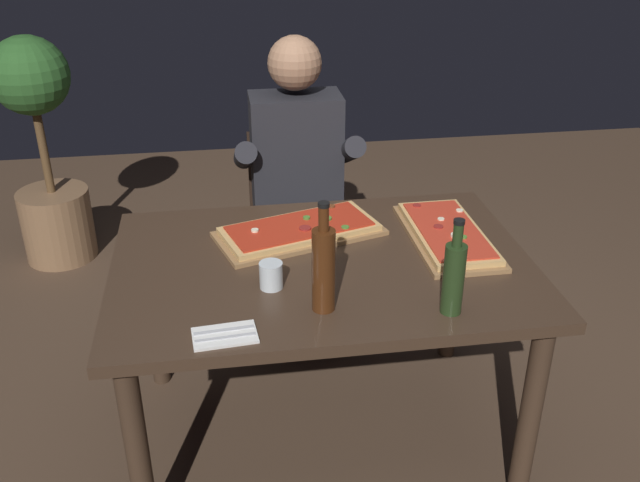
# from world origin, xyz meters

# --- Properties ---
(ground_plane) EXTENTS (6.40, 6.40, 0.00)m
(ground_plane) POSITION_xyz_m (0.00, 0.00, 0.00)
(ground_plane) COLOR #4C3828
(dining_table) EXTENTS (1.40, 0.96, 0.74)m
(dining_table) POSITION_xyz_m (0.00, 0.00, 0.64)
(dining_table) COLOR #3D2B1E
(dining_table) RESTS_ON ground_plane
(pizza_rectangular_front) EXTENTS (0.64, 0.43, 0.05)m
(pizza_rectangular_front) POSITION_xyz_m (-0.05, 0.20, 0.76)
(pizza_rectangular_front) COLOR olive
(pizza_rectangular_front) RESTS_ON dining_table
(pizza_rectangular_left) EXTENTS (0.26, 0.54, 0.05)m
(pizza_rectangular_left) POSITION_xyz_m (0.46, 0.09, 0.76)
(pizza_rectangular_left) COLOR olive
(pizza_rectangular_left) RESTS_ON dining_table
(wine_bottle_dark) EXTENTS (0.06, 0.06, 0.30)m
(wine_bottle_dark) POSITION_xyz_m (0.33, -0.36, 0.86)
(wine_bottle_dark) COLOR #233819
(wine_bottle_dark) RESTS_ON dining_table
(oil_bottle_amber) EXTENTS (0.07, 0.07, 0.35)m
(oil_bottle_amber) POSITION_xyz_m (-0.04, -0.29, 0.88)
(oil_bottle_amber) COLOR #47230F
(oil_bottle_amber) RESTS_ON dining_table
(tumbler_near_camera) EXTENTS (0.07, 0.07, 0.09)m
(tumbler_near_camera) POSITION_xyz_m (-0.18, -0.14, 0.78)
(tumbler_near_camera) COLOR silver
(tumbler_near_camera) RESTS_ON dining_table
(napkin_cutlery_set) EXTENTS (0.19, 0.13, 0.01)m
(napkin_cutlery_set) POSITION_xyz_m (-0.34, -0.39, 0.74)
(napkin_cutlery_set) COLOR white
(napkin_cutlery_set) RESTS_ON dining_table
(diner_chair) EXTENTS (0.44, 0.44, 0.87)m
(diner_chair) POSITION_xyz_m (0.01, 0.86, 0.49)
(diner_chair) COLOR black
(diner_chair) RESTS_ON ground_plane
(seated_diner) EXTENTS (0.53, 0.41, 1.33)m
(seated_diner) POSITION_xyz_m (0.01, 0.74, 0.74)
(seated_diner) COLOR #23232D
(seated_diner) RESTS_ON ground_plane
(potted_plant_corner) EXTENTS (0.39, 0.39, 1.21)m
(potted_plant_corner) POSITION_xyz_m (-1.22, 1.59, 0.62)
(potted_plant_corner) COLOR #846042
(potted_plant_corner) RESTS_ON ground_plane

